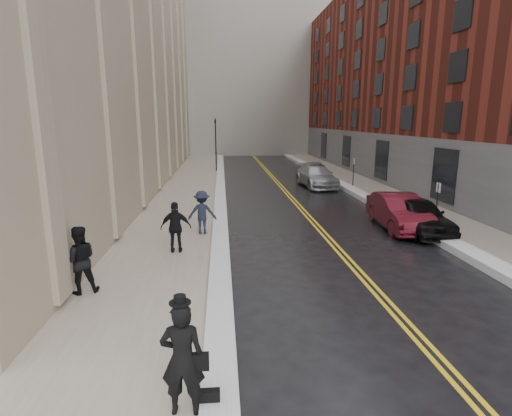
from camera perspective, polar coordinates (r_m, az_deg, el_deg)
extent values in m
plane|color=black|center=(10.89, 6.94, -15.34)|extent=(160.00, 160.00, 0.00)
cube|color=gray|center=(26.01, -10.18, 1.23)|extent=(4.00, 64.00, 0.15)
cube|color=gray|center=(28.17, 18.33, 1.65)|extent=(3.00, 64.00, 0.15)
cube|color=gold|center=(26.29, 4.93, 1.34)|extent=(0.12, 64.00, 0.01)
cube|color=gold|center=(26.33, 5.44, 1.35)|extent=(0.12, 64.00, 0.01)
cube|color=white|center=(25.88, -5.11, 1.45)|extent=(0.70, 60.80, 0.26)
cube|color=white|center=(27.48, 14.79, 1.77)|extent=(0.85, 60.80, 0.30)
cube|color=maroon|center=(38.07, 27.35, 17.10)|extent=(14.00, 50.00, 18.00)
cube|color=slate|center=(78.94, 7.63, 24.78)|extent=(22.00, 18.00, 44.00)
cylinder|color=black|center=(39.49, -5.76, 8.85)|extent=(0.12, 0.12, 5.20)
imported|color=black|center=(39.41, -5.82, 11.76)|extent=(0.18, 0.15, 0.90)
cylinder|color=black|center=(20.46, 24.39, 0.18)|extent=(0.06, 0.06, 2.20)
cube|color=white|center=(20.30, 24.62, 2.67)|extent=(0.02, 0.35, 0.45)
cylinder|color=black|center=(31.31, 13.74, 4.86)|extent=(0.06, 0.06, 2.20)
cube|color=white|center=(31.21, 13.83, 6.50)|extent=(0.02, 0.35, 0.45)
imported|color=black|center=(19.71, 22.00, -0.90)|extent=(1.98, 4.80, 1.63)
imported|color=#4A0D16|center=(20.01, 19.75, -0.51)|extent=(2.07, 5.08, 1.64)
imported|color=#A5A9AD|center=(31.21, 8.63, 4.51)|extent=(2.66, 5.72, 1.62)
imported|color=#9C9DA3|center=(35.31, 8.33, 5.28)|extent=(2.96, 5.37, 1.42)
imported|color=black|center=(7.22, -10.46, -20.45)|extent=(0.77, 0.53, 2.03)
imported|color=black|center=(12.57, -23.93, -6.80)|extent=(1.17, 1.04, 1.99)
imported|color=black|center=(17.59, -7.71, -0.64)|extent=(1.26, 0.75, 1.91)
imported|color=black|center=(15.29, -11.37, -2.72)|extent=(1.15, 0.51, 1.94)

